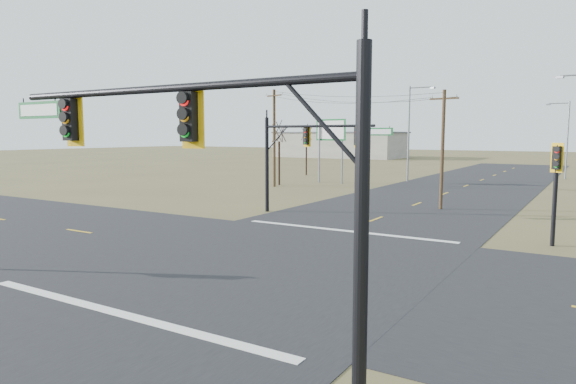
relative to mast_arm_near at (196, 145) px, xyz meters
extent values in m
plane|color=brown|center=(-4.13, 8.79, -4.91)|extent=(320.00, 320.00, 0.00)
cube|color=black|center=(-4.13, 8.79, -4.90)|extent=(160.00, 14.00, 0.02)
cube|color=black|center=(-4.13, 8.79, -4.90)|extent=(14.00, 160.00, 0.02)
cube|color=silver|center=(-4.13, 1.29, -4.88)|extent=(12.00, 0.40, 0.01)
cube|color=silver|center=(-4.13, 16.29, -4.88)|extent=(12.00, 0.40, 0.01)
cylinder|color=black|center=(3.83, 0.00, -1.55)|extent=(0.27, 0.27, 6.73)
cylinder|color=black|center=(-0.98, 0.00, 1.22)|extent=(9.61, 0.17, 0.17)
cube|color=#0D5C24|center=(-5.47, 0.00, 0.87)|extent=(1.80, 0.05, 0.45)
cylinder|color=black|center=(-11.63, 20.06, -1.78)|extent=(0.25, 0.25, 6.26)
cylinder|color=black|center=(-7.83, 20.06, 0.75)|extent=(7.60, 0.16, 0.16)
cube|color=#0D5C24|center=(-3.83, 20.06, 0.40)|extent=(1.80, 0.05, 0.45)
cylinder|color=black|center=(5.65, 18.01, -2.61)|extent=(0.20, 0.20, 4.62)
cylinder|color=#49361F|center=(-1.94, 27.14, -0.83)|extent=(0.24, 0.24, 8.16)
cube|color=#49361F|center=(-1.94, 27.14, 2.65)|extent=(2.00, 0.29, 0.12)
cylinder|color=#49361F|center=(-20.29, 34.29, -0.15)|extent=(0.28, 0.28, 9.54)
cube|color=#49361F|center=(-20.29, 34.29, 4.02)|extent=(2.20, 0.99, 0.12)
cylinder|color=slate|center=(-18.57, 40.51, -1.52)|extent=(0.18, 0.18, 6.78)
cylinder|color=slate|center=(-15.86, 40.51, -1.52)|extent=(0.18, 0.18, 6.78)
cube|color=#0D5C24|center=(-17.21, 40.51, 0.74)|extent=(3.60, 0.46, 2.26)
cube|color=slate|center=(4.42, 34.77, 4.41)|extent=(0.58, 0.41, 0.17)
cylinder|color=slate|center=(3.86, 59.27, -0.44)|extent=(0.18, 0.18, 8.96)
cylinder|color=slate|center=(2.79, 59.27, 3.84)|extent=(2.15, 0.11, 0.11)
cube|color=slate|center=(1.71, 59.27, 3.74)|extent=(0.52, 0.29, 0.16)
cylinder|color=slate|center=(-10.82, 46.69, 0.28)|extent=(0.21, 0.21, 10.38)
cylinder|color=slate|center=(-9.57, 46.69, 5.26)|extent=(2.49, 0.12, 0.12)
cube|color=slate|center=(-8.33, 46.69, 5.16)|extent=(0.63, 0.47, 0.19)
cylinder|color=black|center=(-20.76, 35.92, -2.68)|extent=(0.22, 0.22, 4.46)
cylinder|color=black|center=(-24.81, 48.74, -2.66)|extent=(0.21, 0.21, 4.50)
cube|color=#A9A396|center=(-44.13, 98.79, -2.16)|extent=(28.00, 14.00, 5.50)
camera|label=1|loc=(7.39, -8.31, 0.21)|focal=32.00mm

